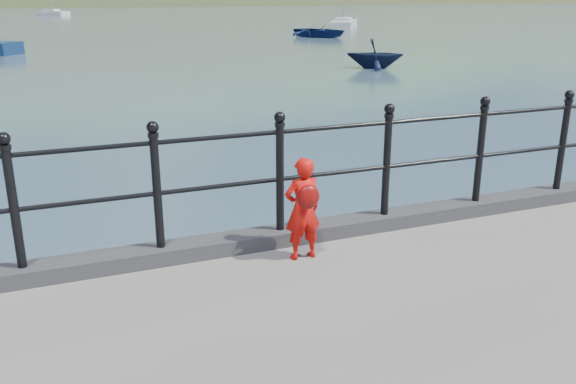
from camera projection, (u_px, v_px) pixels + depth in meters
name	position (u px, v px, depth m)	size (l,w,h in m)	color
ground	(222.00, 333.00, 6.41)	(600.00, 600.00, 0.00)	#2D4251
kerb	(223.00, 245.00, 5.95)	(60.00, 0.30, 0.15)	#28282B
railing	(220.00, 171.00, 5.71)	(18.11, 0.11, 1.20)	black
far_shore	(151.00, 62.00, 238.22)	(830.00, 200.00, 156.00)	#333A21
child	(303.00, 208.00, 5.67)	(0.37, 0.31, 0.99)	red
launch_blue	(320.00, 31.00, 48.76)	(3.31, 4.64, 0.96)	#12204F
launch_navy	(375.00, 54.00, 28.58)	(2.23, 2.59, 1.36)	black
sailboat_deep	(53.00, 13.00, 94.04)	(4.98, 5.82, 8.82)	silver
sailboat_far	(344.00, 24.00, 61.99)	(5.95, 7.68, 10.88)	beige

